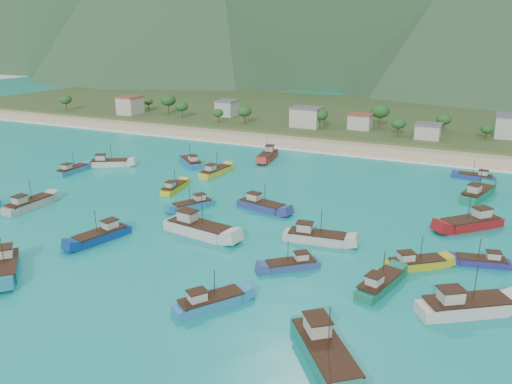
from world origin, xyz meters
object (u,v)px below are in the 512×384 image
at_px(boat_11, 198,229).
at_px(boat_16, 416,264).
at_px(boat_23, 72,170).
at_px(boat_3, 482,262).
at_px(boat_13, 262,206).
at_px(boat_14, 380,285).
at_px(boat_20, 324,353).
at_px(boat_9, 268,156).
at_px(boat_10, 210,303).
at_px(boat_2, 191,162).
at_px(boat_4, 6,267).
at_px(boat_1, 477,194).
at_px(boat_19, 193,205).
at_px(boat_30, 316,238).
at_px(boat_12, 471,223).
at_px(boat_21, 292,265).
at_px(boat_24, 29,204).
at_px(boat_25, 101,236).
at_px(boat_8, 465,307).
at_px(boat_28, 109,163).
at_px(boat_5, 174,188).
at_px(boat_15, 215,172).
at_px(boat_17, 476,177).

relative_size(boat_11, boat_16, 1.51).
bearing_deg(boat_23, boat_3, -8.17).
distance_m(boat_13, boat_14, 37.12).
bearing_deg(boat_16, boat_20, -49.72).
bearing_deg(boat_11, boat_9, -160.62).
xyz_separation_m(boat_9, boat_10, (25.30, -76.83, -0.20)).
relative_size(boat_2, boat_23, 1.06).
distance_m(boat_4, boat_10, 33.61).
bearing_deg(boat_1, boat_19, -132.34).
distance_m(boat_9, boat_30, 59.14).
relative_size(boat_12, boat_21, 1.37).
distance_m(boat_9, boat_23, 53.03).
distance_m(boat_9, boat_24, 65.33).
bearing_deg(boat_3, boat_25, 92.85).
bearing_deg(boat_4, boat_20, 132.55).
distance_m(boat_2, boat_23, 30.82).
bearing_deg(boat_14, boat_30, 153.20).
relative_size(boat_2, boat_9, 0.83).
distance_m(boat_4, boat_21, 43.76).
xyz_separation_m(boat_8, boat_12, (-0.78, 32.21, -0.01)).
bearing_deg(boat_1, boat_28, -155.15).
relative_size(boat_11, boat_21, 1.69).
distance_m(boat_2, boat_5, 23.02).
relative_size(boat_8, boat_23, 1.31).
xyz_separation_m(boat_13, boat_16, (32.69, -14.04, -0.13)).
distance_m(boat_5, boat_25, 29.51).
height_order(boat_21, boat_30, boat_30).
distance_m(boat_4, boat_11, 31.45).
bearing_deg(boat_20, boat_16, -140.21).
height_order(boat_1, boat_24, boat_1).
relative_size(boat_4, boat_24, 0.95).
bearing_deg(boat_21, boat_2, 5.67).
bearing_deg(boat_19, boat_20, 167.10).
bearing_deg(boat_15, boat_23, -152.07).
relative_size(boat_19, boat_21, 1.12).
bearing_deg(boat_21, boat_23, 29.37).
relative_size(boat_3, boat_17, 0.97).
height_order(boat_16, boat_19, boat_16).
distance_m(boat_2, boat_13, 40.37).
bearing_deg(boat_12, boat_19, 58.08).
bearing_deg(boat_16, boat_4, -101.59).
relative_size(boat_2, boat_4, 0.96).
xyz_separation_m(boat_21, boat_30, (0.13, 11.30, 0.27)).
relative_size(boat_24, boat_28, 0.99).
xyz_separation_m(boat_13, boat_17, (39.15, 42.20, -0.21)).
distance_m(boat_1, boat_14, 50.95).
bearing_deg(boat_24, boat_30, 9.53).
height_order(boat_17, boat_23, boat_23).
xyz_separation_m(boat_15, boat_23, (-34.61, -13.96, -0.11)).
distance_m(boat_19, boat_30, 29.41).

